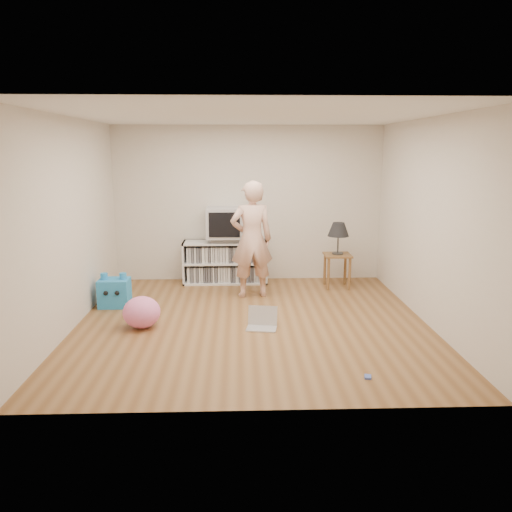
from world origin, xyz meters
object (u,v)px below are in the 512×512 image
at_px(person, 252,240).
at_px(laptop, 262,322).
at_px(plush_pink, 142,312).
at_px(media_unit, 225,262).
at_px(crt_tv, 225,223).
at_px(side_table, 337,262).
at_px(plush_blue, 114,292).
at_px(dvd_deck, 225,240).
at_px(table_lamp, 338,230).

xyz_separation_m(person, laptop, (0.10, -1.39, -0.81)).
bearing_deg(plush_pink, laptop, -1.99).
height_order(media_unit, crt_tv, crt_tv).
xyz_separation_m(laptop, plush_pink, (-1.51, 0.05, 0.13)).
bearing_deg(side_table, plush_blue, -164.99).
xyz_separation_m(crt_tv, plush_pink, (-1.00, -2.16, -0.82)).
height_order(plush_blue, plush_pink, plush_blue).
height_order(media_unit, dvd_deck, dvd_deck).
bearing_deg(table_lamp, plush_blue, -164.99).
bearing_deg(dvd_deck, plush_blue, -140.57).
xyz_separation_m(media_unit, crt_tv, (-0.00, -0.02, 0.67)).
bearing_deg(media_unit, side_table, -11.96).
height_order(crt_tv, side_table, crt_tv).
height_order(person, plush_blue, person).
bearing_deg(plush_pink, media_unit, 65.41).
xyz_separation_m(table_lamp, plush_pink, (-2.82, -1.79, -0.74)).
xyz_separation_m(dvd_deck, table_lamp, (1.82, -0.37, 0.21)).
bearing_deg(media_unit, dvd_deck, -90.00).
distance_m(crt_tv, person, 0.94).
xyz_separation_m(dvd_deck, crt_tv, (-0.00, -0.00, 0.29)).
bearing_deg(plush_pink, plush_blue, 121.86).
relative_size(table_lamp, laptop, 1.25).
xyz_separation_m(media_unit, plush_blue, (-1.55, -1.29, -0.14)).
height_order(dvd_deck, laptop, dvd_deck).
xyz_separation_m(crt_tv, plush_blue, (-1.55, -1.27, -0.81)).
height_order(table_lamp, plush_pink, table_lamp).
bearing_deg(person, plush_blue, 3.76).
distance_m(plush_blue, plush_pink, 1.05).
height_order(media_unit, plush_blue, media_unit).
distance_m(person, plush_blue, 2.13).
relative_size(side_table, person, 0.31).
height_order(dvd_deck, side_table, dvd_deck).
bearing_deg(media_unit, plush_pink, -114.59).
relative_size(dvd_deck, crt_tv, 0.75).
height_order(crt_tv, plush_pink, crt_tv).
relative_size(dvd_deck, plush_blue, 0.92).
relative_size(media_unit, side_table, 2.55).
distance_m(dvd_deck, person, 0.94).
distance_m(media_unit, side_table, 1.86).
distance_m(media_unit, plush_blue, 2.02).
bearing_deg(table_lamp, dvd_deck, 168.52).
distance_m(table_lamp, plush_pink, 3.42).
bearing_deg(side_table, laptop, -125.24).
height_order(crt_tv, person, person).
height_order(table_lamp, person, person).
xyz_separation_m(media_unit, plush_pink, (-1.00, -2.18, -0.15)).
relative_size(person, laptop, 4.26).
height_order(laptop, plush_blue, plush_blue).
bearing_deg(dvd_deck, side_table, -11.48).
distance_m(media_unit, laptop, 2.31).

